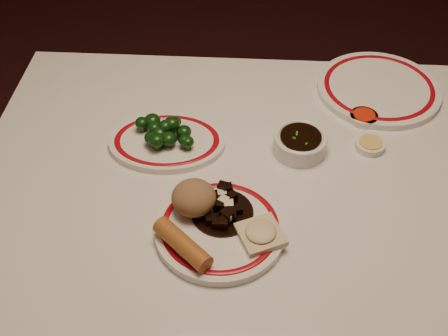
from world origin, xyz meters
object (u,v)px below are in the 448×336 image
(spring_roll, at_px, (182,244))
(broccoli_plate, at_px, (167,142))
(rice_mound, at_px, (194,198))
(fried_wonton, at_px, (261,233))
(soy_bowl, at_px, (300,144))
(stirfry_heap, at_px, (223,210))
(broccoli_pile, at_px, (165,131))
(main_plate, at_px, (220,229))
(dining_table, at_px, (260,215))

(spring_roll, bearing_deg, broccoli_plate, 56.19)
(rice_mound, xyz_separation_m, fried_wonton, (0.13, -0.06, -0.02))
(spring_roll, height_order, soy_bowl, spring_roll)
(rice_mound, bearing_deg, broccoli_plate, 112.14)
(broccoli_plate, bearing_deg, stirfry_heap, -56.47)
(spring_roll, relative_size, broccoli_pile, 0.94)
(main_plate, bearing_deg, stirfry_heap, 83.46)
(spring_roll, height_order, broccoli_plate, spring_roll)
(fried_wonton, distance_m, broccoli_plate, 0.33)
(main_plate, xyz_separation_m, spring_roll, (-0.06, -0.06, 0.02))
(fried_wonton, bearing_deg, soy_bowl, 72.38)
(stirfry_heap, bearing_deg, dining_table, 51.96)
(dining_table, xyz_separation_m, broccoli_pile, (-0.21, 0.11, 0.13))
(dining_table, height_order, soy_bowl, soy_bowl)
(fried_wonton, height_order, broccoli_plate, fried_wonton)
(rice_mound, bearing_deg, stirfry_heap, -8.97)
(main_plate, relative_size, soy_bowl, 2.35)
(fried_wonton, distance_m, stirfry_heap, 0.09)
(spring_roll, relative_size, fried_wonton, 1.24)
(spring_roll, height_order, fried_wonton, spring_roll)
(soy_bowl, bearing_deg, main_plate, -123.71)
(spring_roll, bearing_deg, main_plate, -3.81)
(broccoli_pile, relative_size, soy_bowl, 1.19)
(rice_mound, distance_m, stirfry_heap, 0.06)
(main_plate, relative_size, stirfry_heap, 2.20)
(soy_bowl, bearing_deg, broccoli_plate, 179.74)
(main_plate, xyz_separation_m, fried_wonton, (0.07, -0.02, 0.02))
(fried_wonton, bearing_deg, main_plate, 165.08)
(dining_table, bearing_deg, spring_roll, -127.20)
(stirfry_heap, distance_m, broccoli_plate, 0.24)
(main_plate, height_order, broccoli_plate, main_plate)
(main_plate, bearing_deg, rice_mound, 142.18)
(soy_bowl, bearing_deg, stirfry_heap, -127.00)
(dining_table, bearing_deg, main_plate, -121.53)
(spring_roll, xyz_separation_m, broccoli_plate, (-0.07, 0.29, -0.03))
(spring_roll, distance_m, stirfry_heap, 0.11)
(broccoli_pile, bearing_deg, main_plate, -60.31)
(stirfry_heap, xyz_separation_m, broccoli_plate, (-0.13, 0.20, -0.02))
(rice_mound, relative_size, broccoli_plate, 0.33)
(main_plate, height_order, fried_wonton, fried_wonton)
(dining_table, relative_size, main_plate, 4.56)
(main_plate, distance_m, fried_wonton, 0.08)
(spring_roll, relative_size, soy_bowl, 1.12)
(broccoli_pile, bearing_deg, fried_wonton, -50.65)
(spring_roll, height_order, broccoli_pile, broccoli_pile)
(main_plate, distance_m, spring_roll, 0.09)
(fried_wonton, bearing_deg, broccoli_pile, 129.35)
(stirfry_heap, distance_m, soy_bowl, 0.25)
(stirfry_heap, distance_m, broccoli_pile, 0.25)
(rice_mound, height_order, stirfry_heap, rice_mound)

